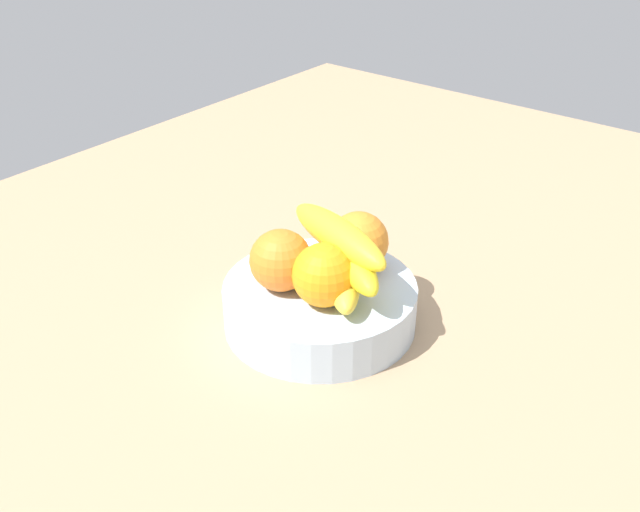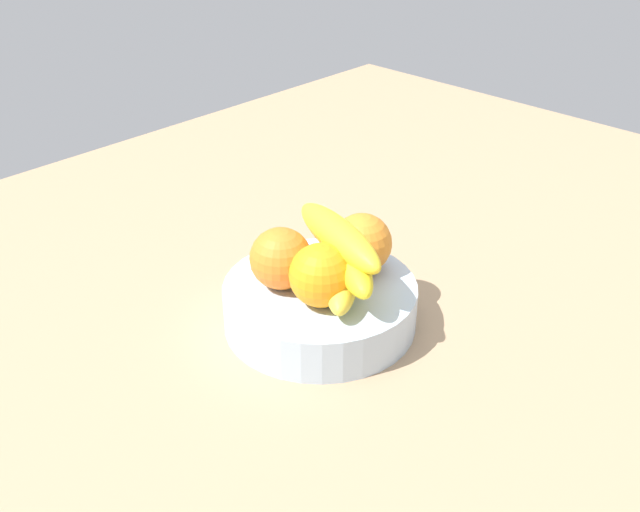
{
  "view_description": "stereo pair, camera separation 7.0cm",
  "coord_description": "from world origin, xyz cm",
  "px_view_note": "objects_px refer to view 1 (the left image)",
  "views": [
    {
      "loc": [
        -55.96,
        -43.91,
        52.9
      ],
      "look_at": [
        2.47,
        2.55,
        9.34
      ],
      "focal_mm": 42.53,
      "sensor_mm": 36.0,
      "label": 1
    },
    {
      "loc": [
        -51.33,
        -49.2,
        52.9
      ],
      "look_at": [
        2.47,
        2.55,
        9.34
      ],
      "focal_mm": 42.53,
      "sensor_mm": 36.0,
      "label": 2
    }
  ],
  "objects_px": {
    "orange_center": "(359,241)",
    "orange_front_left": "(281,260)",
    "orange_front_right": "(326,277)",
    "banana_bunch": "(342,254)",
    "fruit_bowl": "(320,305)"
  },
  "relations": [
    {
      "from": "orange_front_right",
      "to": "banana_bunch",
      "type": "relative_size",
      "value": 0.41
    },
    {
      "from": "orange_center",
      "to": "orange_front_left",
      "type": "bearing_deg",
      "value": 154.38
    },
    {
      "from": "orange_center",
      "to": "banana_bunch",
      "type": "bearing_deg",
      "value": -169.44
    },
    {
      "from": "orange_front_left",
      "to": "orange_front_right",
      "type": "xyz_separation_m",
      "value": [
        0.0,
        -0.06,
        0.0
      ]
    },
    {
      "from": "fruit_bowl",
      "to": "banana_bunch",
      "type": "bearing_deg",
      "value": -47.56
    },
    {
      "from": "orange_front_left",
      "to": "orange_front_right",
      "type": "height_order",
      "value": "same"
    },
    {
      "from": "orange_front_right",
      "to": "orange_center",
      "type": "bearing_deg",
      "value": 12.11
    },
    {
      "from": "fruit_bowl",
      "to": "orange_front_left",
      "type": "relative_size",
      "value": 3.16
    },
    {
      "from": "orange_front_right",
      "to": "orange_center",
      "type": "height_order",
      "value": "same"
    },
    {
      "from": "orange_front_left",
      "to": "banana_bunch",
      "type": "distance_m",
      "value": 0.07
    },
    {
      "from": "orange_front_left",
      "to": "orange_center",
      "type": "xyz_separation_m",
      "value": [
        0.09,
        -0.04,
        0.0
      ]
    },
    {
      "from": "orange_center",
      "to": "banana_bunch",
      "type": "relative_size",
      "value": 0.41
    },
    {
      "from": "banana_bunch",
      "to": "orange_front_left",
      "type": "bearing_deg",
      "value": 132.45
    },
    {
      "from": "orange_front_right",
      "to": "banana_bunch",
      "type": "xyz_separation_m",
      "value": [
        0.04,
        0.01,
        0.01
      ]
    },
    {
      "from": "fruit_bowl",
      "to": "orange_front_right",
      "type": "xyz_separation_m",
      "value": [
        -0.03,
        -0.03,
        0.06
      ]
    }
  ]
}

